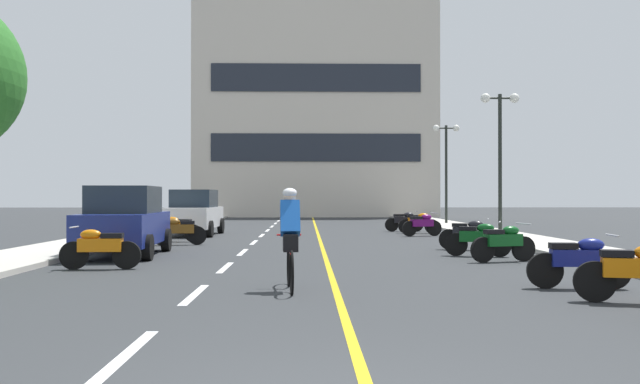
{
  "coord_description": "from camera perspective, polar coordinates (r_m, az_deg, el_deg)",
  "views": [
    {
      "loc": [
        -0.24,
        -4.6,
        1.55
      ],
      "look_at": [
        0.24,
        18.53,
        1.71
      ],
      "focal_mm": 37.56,
      "sensor_mm": 36.0,
      "label": 1
    }
  ],
  "objects": [
    {
      "name": "lane_dash_5",
      "position": [
        26.7,
        -4.98,
        -3.71
      ],
      "size": [
        0.14,
        2.2,
        0.01
      ],
      "primitive_type": "cube",
      "color": "silver",
      "rests_on": "ground"
    },
    {
      "name": "motorcycle_6",
      "position": [
        19.84,
        12.58,
        -3.49
      ],
      "size": [
        1.66,
        0.72,
        0.92
      ],
      "color": "black",
      "rests_on": "ground"
    },
    {
      "name": "motorcycle_4",
      "position": [
        16.43,
        15.39,
        -4.13
      ],
      "size": [
        1.66,
        0.72,
        0.92
      ],
      "color": "black",
      "rests_on": "ground"
    },
    {
      "name": "centre_line_yellow",
      "position": [
        28.64,
        -0.22,
        -3.48
      ],
      "size": [
        0.12,
        66.0,
        0.01
      ],
      "primitive_type": "cube",
      "color": "gold",
      "rests_on": "ground"
    },
    {
      "name": "lane_dash_6",
      "position": [
        30.69,
        -4.49,
        -3.28
      ],
      "size": [
        0.14,
        2.2,
        0.01
      ],
      "primitive_type": "cube",
      "color": "silver",
      "rests_on": "ground"
    },
    {
      "name": "motorcycle_5",
      "position": [
        17.76,
        13.32,
        -3.85
      ],
      "size": [
        1.64,
        0.8,
        0.92
      ],
      "color": "black",
      "rests_on": "ground"
    },
    {
      "name": "motorcycle_10",
      "position": [
        28.41,
        8.42,
        -2.56
      ],
      "size": [
        1.7,
        0.6,
        0.92
      ],
      "color": "black",
      "rests_on": "ground"
    },
    {
      "name": "motorcycle_11",
      "position": [
        29.84,
        7.2,
        -2.45
      ],
      "size": [
        1.7,
        0.6,
        0.92
      ],
      "color": "black",
      "rests_on": "ground"
    },
    {
      "name": "motorcycle_9",
      "position": [
        26.46,
        8.7,
        -2.72
      ],
      "size": [
        1.64,
        0.78,
        0.92
      ],
      "color": "black",
      "rests_on": "ground"
    },
    {
      "name": "motorcycle_1",
      "position": [
        10.74,
        25.34,
        -6.09
      ],
      "size": [
        1.67,
        0.71,
        0.92
      ],
      "color": "black",
      "rests_on": "ground"
    },
    {
      "name": "lane_dash_3",
      "position": [
        18.74,
        -6.6,
        -5.12
      ],
      "size": [
        0.14,
        2.2,
        0.01
      ],
      "primitive_type": "cube",
      "color": "silver",
      "rests_on": "ground"
    },
    {
      "name": "motorcycle_7",
      "position": [
        21.79,
        -11.92,
        -3.21
      ],
      "size": [
        1.69,
        0.64,
        0.92
      ],
      "color": "black",
      "rests_on": "ground"
    },
    {
      "name": "office_building",
      "position": [
        53.77,
        -0.4,
        7.2
      ],
      "size": [
        18.54,
        7.52,
        17.31
      ],
      "color": "beige",
      "rests_on": "ground"
    },
    {
      "name": "motorcycle_3",
      "position": [
        14.98,
        -18.25,
        -4.49
      ],
      "size": [
        1.7,
        0.6,
        0.92
      ],
      "color": "black",
      "rests_on": "ground"
    },
    {
      "name": "parked_car_near",
      "position": [
        18.18,
        -16.31,
        -2.37
      ],
      "size": [
        2.08,
        4.28,
        1.82
      ],
      "color": "black",
      "rests_on": "ground"
    },
    {
      "name": "motorcycle_8",
      "position": [
        23.48,
        -12.06,
        -3.01
      ],
      "size": [
        1.68,
        0.66,
        0.92
      ],
      "color": "black",
      "rests_on": "ground"
    },
    {
      "name": "lane_dash_8",
      "position": [
        38.67,
        -3.81,
        -2.68
      ],
      "size": [
        0.14,
        2.2,
        0.01
      ],
      "primitive_type": "cube",
      "color": "silver",
      "rests_on": "ground"
    },
    {
      "name": "lane_dash_2",
      "position": [
        14.78,
        -8.07,
        -6.38
      ],
      "size": [
        0.14,
        2.2,
        0.01
      ],
      "primitive_type": "cube",
      "color": "silver",
      "rests_on": "ground"
    },
    {
      "name": "lane_dash_9",
      "position": [
        42.66,
        -3.57,
        -2.47
      ],
      "size": [
        0.14,
        2.2,
        0.01
      ],
      "primitive_type": "cube",
      "color": "silver",
      "rests_on": "ground"
    },
    {
      "name": "cyclist_rider",
      "position": [
        11.09,
        -2.56,
        -3.8
      ],
      "size": [
        0.42,
        1.77,
        1.71
      ],
      "color": "black",
      "rests_on": "ground"
    },
    {
      "name": "motorcycle_2",
      "position": [
        12.06,
        21.23,
        -5.48
      ],
      "size": [
        1.7,
        0.6,
        0.92
      ],
      "color": "black",
      "rests_on": "ground"
    },
    {
      "name": "parked_car_mid",
      "position": [
        27.19,
        -10.66,
        -1.72
      ],
      "size": [
        2.0,
        4.24,
        1.82
      ],
      "color": "black",
      "rests_on": "ground"
    },
    {
      "name": "lane_dash_4",
      "position": [
        22.72,
        -5.65,
        -4.29
      ],
      "size": [
        0.14,
        2.2,
        0.01
      ],
      "primitive_type": "cube",
      "color": "silver",
      "rests_on": "ground"
    },
    {
      "name": "lane_dash_10",
      "position": [
        46.66,
        -3.36,
        -2.29
      ],
      "size": [
        0.14,
        2.2,
        0.01
      ],
      "primitive_type": "cube",
      "color": "silver",
      "rests_on": "ground"
    },
    {
      "name": "lane_dash_7",
      "position": [
        34.68,
        -4.11,
        -2.95
      ],
      "size": [
        0.14,
        2.2,
        0.01
      ],
      "primitive_type": "cube",
      "color": "silver",
      "rests_on": "ground"
    },
    {
      "name": "curb_right",
      "position": [
        29.59,
        13.39,
        -3.26
      ],
      "size": [
        2.4,
        72.0,
        0.12
      ],
      "primitive_type": "cube",
      "color": "#B7B2A8",
      "rests_on": "ground"
    },
    {
      "name": "lane_dash_11",
      "position": [
        50.65,
        -3.19,
        -2.14
      ],
      "size": [
        0.14,
        2.2,
        0.01
      ],
      "primitive_type": "cube",
      "color": "silver",
      "rests_on": "ground"
    },
    {
      "name": "ground_plane",
      "position": [
        25.64,
        -0.66,
        -3.85
      ],
      "size": [
        140.0,
        140.0,
        0.0
      ],
      "primitive_type": "plane",
      "color": "#2D3033"
    },
    {
      "name": "lane_dash_1",
      "position": [
        10.85,
        -10.63,
        -8.56
      ],
      "size": [
        0.14,
        2.2,
        0.01
      ],
      "primitive_type": "cube",
      "color": "silver",
      "rests_on": "ground"
    },
    {
      "name": "street_lamp_mid",
      "position": [
        26.23,
        15.08,
        4.98
      ],
      "size": [
        1.46,
        0.36,
        5.33
      ],
      "color": "black",
      "rests_on": "curb_right"
    },
    {
      "name": "lane_dash_0",
      "position": [
        7.0,
        -16.14,
        -13.12
      ],
      "size": [
        0.14,
        2.2,
        0.01
      ],
      "primitive_type": "cube",
      "color": "silver",
      "rests_on": "ground"
    },
    {
      "name": "street_lamp_far",
      "position": [
        36.96,
        10.7,
        3.41
      ],
      "size": [
        1.46,
        0.36,
        5.32
      ],
      "color": "black",
      "rests_on": "curb_right"
    },
    {
      "name": "curb_left",
      "position": [
        29.47,
        -14.88,
        -3.27
      ],
      "size": [
        2.4,
        72.0,
        0.12
      ],
      "primitive_type": "cube",
      "color": "#B7B2A8",
      "rests_on": "ground"
    }
  ]
}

